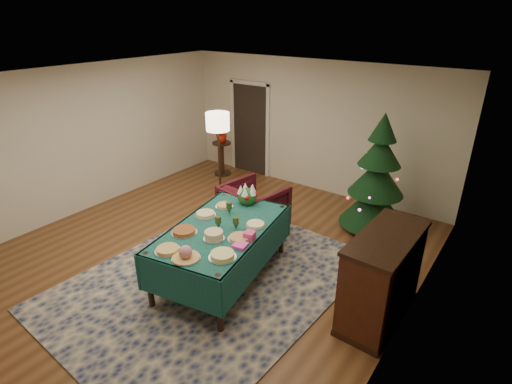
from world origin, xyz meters
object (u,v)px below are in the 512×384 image
Objects in this scene: floor_lamp at (218,127)px; potted_plant at (221,137)px; side_table at (222,159)px; christmas_tree at (377,179)px; gift_box at (250,236)px; piano at (381,278)px; armchair at (254,205)px; buffet_table at (221,238)px.

potted_plant is (-0.97, 1.21, -0.65)m from floor_lamp.
christmas_tree reaches higher than side_table.
gift_box is 4.46m from side_table.
piano is (4.73, -2.57, 0.19)m from side_table.
floor_lamp reaches higher than gift_box.
piano is (1.59, 0.55, -0.31)m from gift_box.
christmas_tree is 2.35m from piano.
piano reaches higher than armchair.
armchair is at bearing 107.98° from buffet_table.
potted_plant is at bearing 130.35° from buffet_table.
buffet_table is 2.95× the size of side_table.
gift_box is 0.07× the size of floor_lamp.
buffet_table is 1.46m from armchair.
floor_lamp is at bearing 131.24° from buffet_table.
christmas_tree is (3.83, -0.43, 0.03)m from potted_plant.
buffet_table reaches higher than side_table.
potted_plant is at bearing 173.56° from christmas_tree.
floor_lamp is (-1.21, 0.51, 1.07)m from armchair.
christmas_tree is at bearing -132.68° from armchair.
gift_box is at bearing -104.34° from christmas_tree.
buffet_table is 17.47× the size of gift_box.
floor_lamp is at bearing 138.51° from gift_box.
gift_box is 0.06× the size of christmas_tree.
floor_lamp reaches higher than piano.
armchair is 2.78m from side_table.
potted_plant is (-3.14, 3.12, 0.03)m from gift_box.
floor_lamp is 1.34× the size of piano.
floor_lamp is 1.68m from potted_plant.
side_table is at bearing 130.35° from buffet_table.
piano reaches higher than potted_plant.
side_table is at bearing 173.56° from christmas_tree.
christmas_tree reaches higher than buffet_table.
armchair is at bearing 124.21° from gift_box.
buffet_table is 4.07m from potted_plant.
floor_lamp reaches higher than potted_plant.
buffet_table is 2.16m from piano.
gift_box is at bearing -44.84° from potted_plant.
piano is at bearing 170.74° from armchair.
side_table is 0.53m from potted_plant.
potted_plant is at bearing -45.00° from side_table.
floor_lamp is 3.02m from christmas_tree.
armchair is at bearing -38.18° from potted_plant.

